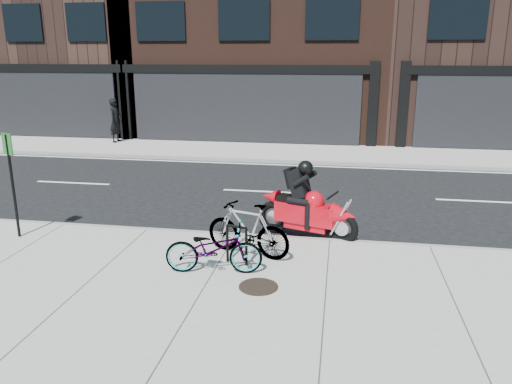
% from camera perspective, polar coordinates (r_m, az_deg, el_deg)
% --- Properties ---
extents(ground, '(120.00, 120.00, 0.00)m').
position_cam_1_polar(ground, '(12.62, -0.48, -2.35)').
color(ground, black).
rests_on(ground, ground).
extents(sidewalk_near, '(60.00, 6.00, 0.13)m').
position_cam_1_polar(sidewalk_near, '(8.10, -6.86, -12.65)').
color(sidewalk_near, gray).
rests_on(sidewalk_near, ground).
extents(sidewalk_far, '(60.00, 3.50, 0.13)m').
position_cam_1_polar(sidewalk_far, '(20.05, 3.42, 4.55)').
color(sidewalk_far, gray).
rests_on(sidewalk_far, ground).
extents(building_midwest, '(10.00, 10.00, 12.00)m').
position_cam_1_polar(building_midwest, '(29.95, -19.59, 18.75)').
color(building_midwest, black).
rests_on(building_midwest, ground).
extents(bike_rack, '(0.43, 0.16, 0.74)m').
position_cam_1_polar(bike_rack, '(9.16, -2.22, -5.64)').
color(bike_rack, black).
rests_on(bike_rack, sidewalk_near).
extents(bicycle_front, '(1.77, 0.81, 0.90)m').
position_cam_1_polar(bicycle_front, '(8.82, -4.86, -6.45)').
color(bicycle_front, gray).
rests_on(bicycle_front, sidewalk_near).
extents(bicycle_rear, '(1.81, 1.01, 1.05)m').
position_cam_1_polar(bicycle_rear, '(9.51, -0.95, -4.27)').
color(bicycle_rear, gray).
rests_on(bicycle_rear, sidewalk_near).
extents(motorcycle, '(2.24, 1.11, 1.73)m').
position_cam_1_polar(motorcycle, '(10.69, 6.31, -1.83)').
color(motorcycle, black).
rests_on(motorcycle, ground).
extents(pedestrian, '(0.51, 0.73, 1.89)m').
position_cam_1_polar(pedestrian, '(22.76, -15.76, 7.88)').
color(pedestrian, black).
rests_on(pedestrian, sidewalk_far).
extents(manhole_cover, '(0.75, 0.75, 0.02)m').
position_cam_1_polar(manhole_cover, '(8.43, 0.29, -10.76)').
color(manhole_cover, black).
rests_on(manhole_cover, sidewalk_near).
extents(sign_post, '(0.28, 0.13, 2.21)m').
position_cam_1_polar(sign_post, '(11.41, -26.15, 1.64)').
color(sign_post, black).
rests_on(sign_post, sidewalk_near).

